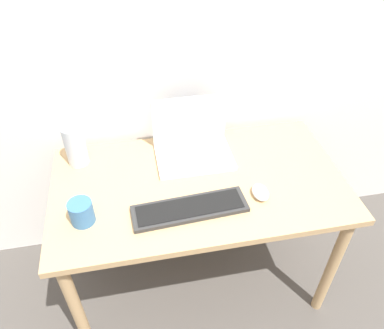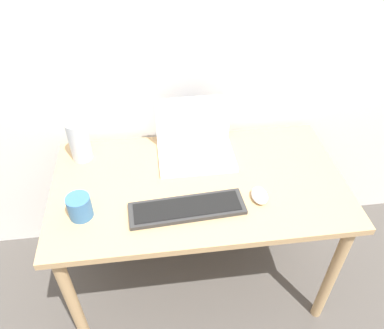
# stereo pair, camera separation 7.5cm
# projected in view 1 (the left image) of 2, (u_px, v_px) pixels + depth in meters

# --- Properties ---
(wall_back) EXTENTS (6.00, 0.05, 2.50)m
(wall_back) POSITION_uv_depth(u_px,v_px,m) (180.00, 24.00, 1.57)
(wall_back) COLOR white
(wall_back) RESTS_ON ground_plane
(desk) EXTENTS (1.25, 0.69, 0.72)m
(desk) POSITION_uv_depth(u_px,v_px,m) (198.00, 196.00, 1.67)
(desk) COLOR tan
(desk) RESTS_ON ground_plane
(laptop) EXTENTS (0.34, 0.25, 0.27)m
(laptop) POSITION_uv_depth(u_px,v_px,m) (192.00, 143.00, 1.72)
(laptop) COLOR white
(laptop) RESTS_ON desk
(keyboard) EXTENTS (0.47, 0.16, 0.02)m
(keyboard) POSITION_uv_depth(u_px,v_px,m) (190.00, 209.00, 1.48)
(keyboard) COLOR #2D2D2D
(keyboard) RESTS_ON desk
(mouse) EXTENTS (0.07, 0.10, 0.03)m
(mouse) POSITION_uv_depth(u_px,v_px,m) (260.00, 192.00, 1.54)
(mouse) COLOR white
(mouse) RESTS_ON desk
(vase) EXTENTS (0.09, 0.09, 0.28)m
(vase) POSITION_uv_depth(u_px,v_px,m) (73.00, 138.00, 1.62)
(vase) COLOR silver
(vase) RESTS_ON desk
(mug) EXTENTS (0.09, 0.09, 0.10)m
(mug) POSITION_uv_depth(u_px,v_px,m) (81.00, 212.00, 1.41)
(mug) COLOR teal
(mug) RESTS_ON desk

